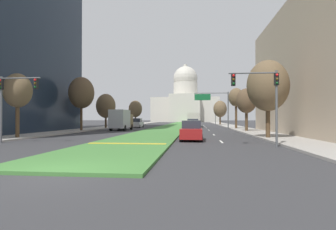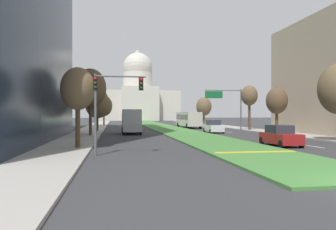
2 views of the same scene
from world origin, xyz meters
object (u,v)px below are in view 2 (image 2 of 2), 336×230
object	(u,v)px
traffic_light_near_left	(109,96)
street_tree_right_mid	(277,101)
street_tree_right_distant	(204,107)
box_truck_delivery	(131,121)
sedan_midblock	(213,127)
street_tree_left_near	(78,89)
sedan_distant	(128,124)
capitol_building	(138,98)
street_tree_left_distant	(104,106)
street_tree_right_far	(249,96)
sedan_lead_stopped	(280,136)
street_tree_left_far	(97,104)
city_bus	(188,118)
traffic_light_far_right	(197,111)
street_tree_left_mid	(90,88)
overhead_guide_sign	(227,101)

from	to	relation	value
traffic_light_near_left	street_tree_right_mid	xyz separation A→B (m)	(21.37, 19.08, 0.52)
street_tree_right_distant	box_truck_delivery	distance (m)	35.79
sedan_midblock	box_truck_delivery	world-z (taller)	box_truck_delivery
street_tree_left_near	sedan_distant	bearing A→B (deg)	80.70
capitol_building	street_tree_left_near	bearing A→B (deg)	-96.36
street_tree_left_distant	street_tree_right_far	bearing A→B (deg)	-46.20
sedan_midblock	box_truck_delivery	size ratio (longest dim) A/B	0.67
street_tree_right_far	sedan_lead_stopped	size ratio (longest dim) A/B	1.62
street_tree_left_far	city_bus	size ratio (longest dim) A/B	0.58
street_tree_right_far	street_tree_right_distant	size ratio (longest dim) A/B	1.09
street_tree_right_far	street_tree_right_mid	bearing A→B (deg)	-89.02
city_bus	traffic_light_far_right	bearing A→B (deg)	70.03
traffic_light_near_left	street_tree_right_far	bearing A→B (deg)	52.45
street_tree_right_far	street_tree_left_far	bearing A→B (deg)	178.18
street_tree_right_distant	capitol_building	bearing A→B (deg)	101.24
street_tree_left_near	sedan_midblock	size ratio (longest dim) A/B	1.43
capitol_building	city_bus	size ratio (longest dim) A/B	2.83
street_tree_left_near	sedan_distant	distance (m)	30.27
street_tree_left_far	street_tree_right_mid	bearing A→B (deg)	-21.48
traffic_light_near_left	street_tree_left_mid	world-z (taller)	street_tree_left_mid
traffic_light_far_right	sedan_distant	bearing A→B (deg)	-129.47
traffic_light_near_left	sedan_lead_stopped	world-z (taller)	traffic_light_near_left
traffic_light_far_right	box_truck_delivery	size ratio (longest dim) A/B	0.81
street_tree_right_far	city_bus	bearing A→B (deg)	123.73
street_tree_right_mid	street_tree_right_far	distance (m)	8.61
street_tree_left_near	city_bus	world-z (taller)	street_tree_left_near
street_tree_right_mid	sedan_lead_stopped	distance (m)	17.05
street_tree_right_mid	box_truck_delivery	size ratio (longest dim) A/B	0.95
overhead_guide_sign	street_tree_left_distant	distance (m)	31.06
sedan_distant	city_bus	world-z (taller)	city_bus
street_tree_left_mid	sedan_distant	xyz separation A→B (m)	(4.97, 15.36, -4.77)
street_tree_right_far	capitol_building	bearing A→B (deg)	98.15
overhead_guide_sign	street_tree_right_mid	distance (m)	9.50
traffic_light_far_right	box_truck_delivery	bearing A→B (deg)	-117.87
street_tree_left_far	box_truck_delivery	xyz separation A→B (m)	(4.71, -6.28, -2.47)
street_tree_left_mid	city_bus	bearing A→B (deg)	51.05
street_tree_right_distant	sedan_lead_stopped	distance (m)	49.17
box_truck_delivery	city_bus	distance (m)	20.08
street_tree_right_mid	street_tree_left_near	bearing A→B (deg)	-147.72
overhead_guide_sign	street_tree_right_mid	bearing A→B (deg)	-66.84
sedan_lead_stopped	capitol_building	bearing A→B (deg)	92.41
street_tree_right_mid	street_tree_left_far	size ratio (longest dim) A/B	0.96
street_tree_right_far	sedan_midblock	xyz separation A→B (m)	(-7.37, -4.93, -4.58)
street_tree_left_near	street_tree_left_far	size ratio (longest dim) A/B	0.96
traffic_light_near_left	box_truck_delivery	size ratio (longest dim) A/B	0.81
overhead_guide_sign	sedan_midblock	xyz separation A→B (m)	(-3.78, -5.12, -3.83)
traffic_light_far_right	street_tree_right_distant	world-z (taller)	street_tree_right_distant
street_tree_left_far	sedan_distant	size ratio (longest dim) A/B	1.46
street_tree_left_near	street_tree_left_distant	xyz separation A→B (m)	(0.35, 47.77, -0.12)
traffic_light_near_left	sedan_lead_stopped	xyz separation A→B (m)	(13.88, 4.17, -2.98)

